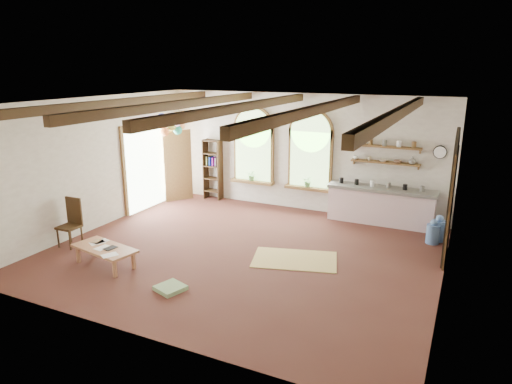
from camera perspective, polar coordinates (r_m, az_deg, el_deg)
The scene contains 27 objects.
floor at distance 9.96m, azimuth -1.60°, elevation -7.51°, with size 8.00×8.00×0.00m, color #4F2820.
ceiling_beams at distance 9.21m, azimuth -1.75°, elevation 10.55°, with size 6.20×6.80×0.18m, color #3A2812, non-canonical shape.
window_left at distance 13.06m, azimuth -0.32°, elevation 5.52°, with size 1.30×0.28×2.20m.
window_right at distance 12.43m, azimuth 6.78°, elevation 4.90°, with size 1.30×0.28×2.20m.
left_doorway at distance 13.15m, azimuth -13.54°, elevation 3.02°, with size 0.10×1.90×2.50m, color brown.
right_doorway at distance 10.06m, azimuth 23.03°, elevation -1.89°, with size 0.10×1.30×2.40m, color black.
kitchen_counter at distance 12.02m, azimuth 15.32°, elevation -1.60°, with size 2.68×0.62×0.94m.
wall_shelf_lower at distance 11.93m, azimuth 15.84°, elevation 3.57°, with size 1.70×0.24×0.04m, color brown.
wall_shelf_upper at distance 11.86m, azimuth 15.98°, elevation 5.46°, with size 1.70×0.24×0.04m, color brown.
wall_clock at distance 11.80m, azimuth 22.01°, elevation 4.64°, with size 0.32×0.32×0.04m, color black.
bookshelf at distance 13.72m, azimuth -5.42°, elevation 2.82°, with size 0.53×0.32×1.80m.
coffee_table at distance 9.68m, azimuth -18.40°, elevation -6.82°, with size 1.47×0.87×0.39m.
side_chair at distance 11.00m, azimuth -22.18°, elevation -4.70°, with size 0.44×0.44×1.08m.
floor_mat at distance 9.61m, azimuth 4.85°, elevation -8.40°, with size 1.72×1.06×0.02m, color tan.
floor_cushion at distance 8.51m, azimuth -10.66°, elevation -11.71°, with size 0.46×0.46×0.08m, color gray.
water_jug_a at distance 11.29m, azimuth 21.86°, elevation -4.39°, with size 0.32×0.32×0.62m.
water_jug_b at distance 11.10m, azimuth 21.24°, elevation -4.79°, with size 0.30×0.30×0.57m.
balloon_cluster at distance 13.02m, azimuth -10.60°, elevation 8.35°, with size 0.86×0.95×1.15m.
table_book at distance 10.06m, azimuth -19.72°, elevation -5.76°, with size 0.15×0.22×0.02m, color olive.
tablet at distance 9.57m, azimuth -17.74°, elevation -6.69°, with size 0.17×0.25×0.01m, color black.
potted_plant_left at distance 13.13m, azimuth -0.52°, elevation 2.08°, with size 0.27×0.23×0.30m, color #598C4C.
potted_plant_right at distance 12.50m, azimuth 6.51°, elevation 1.30°, with size 0.27×0.23×0.30m, color #598C4C.
shelf_cup_a at distance 12.06m, azimuth 12.35°, elevation 4.26°, with size 0.12×0.10×0.10m, color white.
shelf_cup_b at distance 11.99m, azimuth 13.98°, elevation 4.08°, with size 0.10×0.10×0.09m, color beige.
shelf_bowl_a at distance 11.93m, azimuth 15.62°, elevation 3.82°, with size 0.22×0.22×0.05m, color beige.
shelf_bowl_b at distance 11.88m, azimuth 17.28°, elevation 3.66°, with size 0.20×0.20×0.06m, color #8C664C.
shelf_vase at distance 11.82m, azimuth 18.98°, elevation 3.79°, with size 0.18×0.18×0.19m, color slate.
Camera 1 is at (4.18, -8.17, 3.89)m, focal length 32.00 mm.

